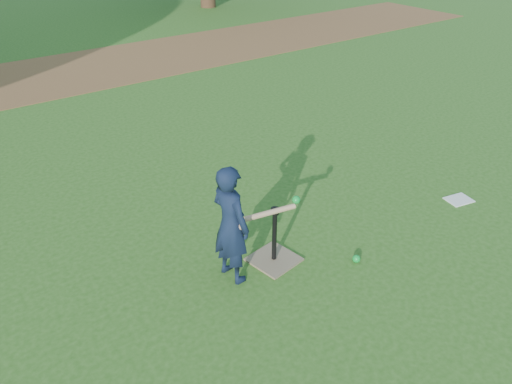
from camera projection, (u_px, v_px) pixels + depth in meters
ground at (288, 257)px, 5.03m from camera, size 80.00×80.00×0.00m
dirt_strip at (54, 75)px, 10.22m from camera, size 24.00×3.00×0.01m
child at (231, 225)px, 4.48m from camera, size 0.33×0.46×1.17m
wiffle_ball_ground at (356, 259)px, 4.94m from camera, size 0.08×0.08×0.08m
clipboard at (459, 200)px, 5.97m from camera, size 0.34×0.29×0.01m
batting_tee at (274, 251)px, 4.92m from camera, size 0.49×0.49×0.61m
swing_action at (270, 212)px, 4.60m from camera, size 0.70×0.16×0.12m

